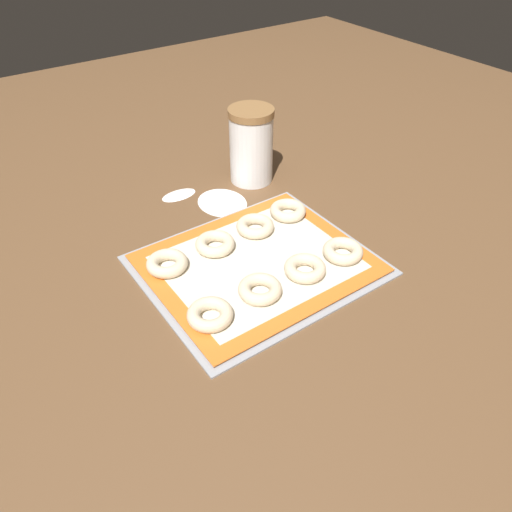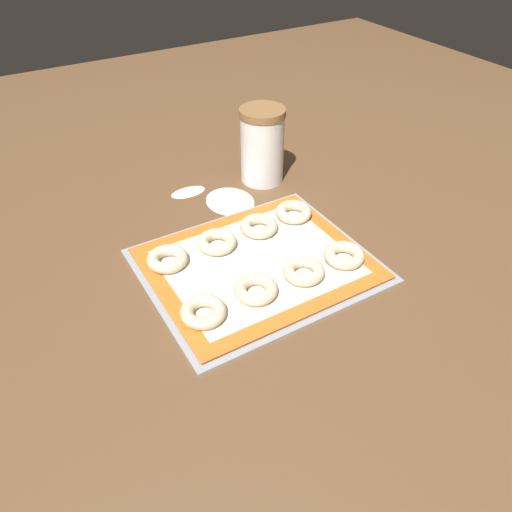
{
  "view_description": "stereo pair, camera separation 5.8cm",
  "coord_description": "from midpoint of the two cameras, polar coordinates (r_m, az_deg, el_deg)",
  "views": [
    {
      "loc": [
        -0.44,
        -0.61,
        0.62
      ],
      "look_at": [
        -0.01,
        0.0,
        0.02
      ],
      "focal_mm": 35.0,
      "sensor_mm": 36.0,
      "label": 1
    },
    {
      "loc": [
        -0.4,
        -0.64,
        0.62
      ],
      "look_at": [
        -0.01,
        0.0,
        0.02
      ],
      "focal_mm": 35.0,
      "sensor_mm": 36.0,
      "label": 2
    }
  ],
  "objects": [
    {
      "name": "ground_plane",
      "position": [
        0.97,
        2.53,
        -0.97
      ],
      "size": [
        2.8,
        2.8,
        0.0
      ],
      "primitive_type": "plane",
      "color": "brown"
    },
    {
      "name": "baking_tray",
      "position": [
        0.97,
        1.71,
        -0.9
      ],
      "size": [
        0.43,
        0.36,
        0.01
      ],
      "color": "#93969B",
      "rests_on": "ground_plane"
    },
    {
      "name": "baking_mat",
      "position": [
        0.97,
        1.72,
        -0.66
      ],
      "size": [
        0.4,
        0.34,
        0.0
      ],
      "color": "orange",
      "rests_on": "baking_tray"
    },
    {
      "name": "bagel_front_far_left",
      "position": [
        0.85,
        -4.1,
        -6.43
      ],
      "size": [
        0.08,
        0.08,
        0.02
      ],
      "color": "beige",
      "rests_on": "baking_mat"
    },
    {
      "name": "bagel_front_mid_left",
      "position": [
        0.89,
        1.86,
        -3.88
      ],
      "size": [
        0.08,
        0.08,
        0.02
      ],
      "color": "beige",
      "rests_on": "baking_mat"
    },
    {
      "name": "bagel_front_mid_right",
      "position": [
        0.93,
        7.25,
        -1.75
      ],
      "size": [
        0.08,
        0.08,
        0.02
      ],
      "color": "beige",
      "rests_on": "baking_mat"
    },
    {
      "name": "bagel_front_far_right",
      "position": [
        0.98,
        11.72,
        0.03
      ],
      "size": [
        0.08,
        0.08,
        0.02
      ],
      "color": "beige",
      "rests_on": "baking_mat"
    },
    {
      "name": "bagel_back_far_left",
      "position": [
        0.96,
        -8.4,
        -0.39
      ],
      "size": [
        0.08,
        0.08,
        0.02
      ],
      "color": "beige",
      "rests_on": "baking_mat"
    },
    {
      "name": "bagel_back_mid_left",
      "position": [
        0.99,
        -2.83,
        1.57
      ],
      "size": [
        0.08,
        0.08,
        0.02
      ],
      "color": "beige",
      "rests_on": "baking_mat"
    },
    {
      "name": "bagel_back_mid_right",
      "position": [
        1.04,
        1.93,
        3.39
      ],
      "size": [
        0.08,
        0.08,
        0.02
      ],
      "color": "beige",
      "rests_on": "baking_mat"
    },
    {
      "name": "bagel_back_far_right",
      "position": [
        1.09,
        5.85,
        4.98
      ],
      "size": [
        0.08,
        0.08,
        0.02
      ],
      "color": "beige",
      "rests_on": "baking_mat"
    },
    {
      "name": "flour_canister",
      "position": [
        1.2,
        2.13,
        12.5
      ],
      "size": [
        0.11,
        0.11,
        0.18
      ],
      "color": "white",
      "rests_on": "ground_plane"
    },
    {
      "name": "flour_patch_near",
      "position": [
        1.2,
        -6.39,
        7.29
      ],
      "size": [
        0.08,
        0.05,
        0.0
      ],
      "color": "white",
      "rests_on": "ground_plane"
    },
    {
      "name": "flour_patch_far",
      "position": [
        1.16,
        -1.55,
        6.31
      ],
      "size": [
        0.11,
        0.13,
        0.0
      ],
      "color": "white",
      "rests_on": "ground_plane"
    }
  ]
}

